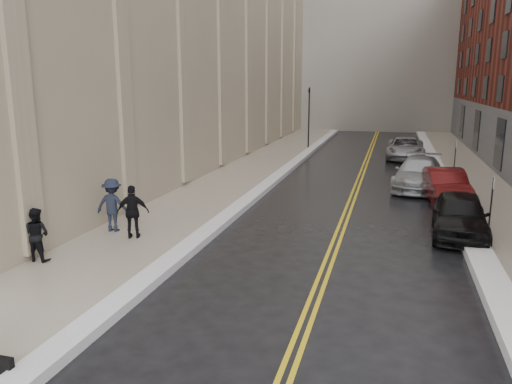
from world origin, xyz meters
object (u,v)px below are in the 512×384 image
Objects in this scene: car_black at (460,215)px; pedestrian_a at (37,234)px; pedestrian_c at (133,212)px; pedestrian_b at (113,205)px; car_silver_near at (419,173)px; car_silver_far at (405,148)px; car_maroon at (446,186)px.

pedestrian_a reaches higher than car_black.
pedestrian_a is 3.36m from pedestrian_c.
pedestrian_c is (1.16, -0.58, -0.04)m from pedestrian_b.
car_silver_near reaches higher than car_silver_far.
pedestrian_b is at bearing -98.70° from pedestrian_a.
pedestrian_b is at bearing -161.98° from car_black.
car_maroon is 0.83× the size of car_silver_near.
pedestrian_c is (1.72, 2.88, 0.11)m from pedestrian_a.
pedestrian_c is at bearing -146.59° from car_maroon.
pedestrian_a is at bearing -143.06° from car_maroon.
car_black reaches higher than car_silver_far.
pedestrian_b is (-12.44, -8.87, 0.36)m from car_maroon.
car_silver_far is (-0.49, 10.93, -0.02)m from car_silver_near.
car_silver_near is 3.38× the size of pedestrian_a.
car_silver_near is at bearing 104.64° from car_maroon.
pedestrian_a is at bearing -112.70° from car_silver_far.
pedestrian_c reaches higher than car_silver_near.
car_silver_far is 25.18m from pedestrian_c.
car_silver_far is at bearing -132.33° from pedestrian_c.
car_black is 8.58m from car_silver_near.
car_silver_far is 28.51m from pedestrian_a.
car_silver_near is (-1.11, 2.87, 0.04)m from car_maroon.
car_black is 2.39× the size of pedestrian_b.
car_maroon is at bearing 93.48° from car_black.
pedestrian_c is (-9.68, -23.24, 0.30)m from car_silver_far.
car_black is at bearing -96.55° from car_maroon.
car_maroon is 2.50× the size of pedestrian_c.
pedestrian_b is 1.04× the size of pedestrian_c.
car_silver_far is at bearing 90.07° from car_maroon.
pedestrian_c is at bearing -120.30° from pedestrian_a.
car_black is 2.49× the size of pedestrian_c.
car_black is 2.81× the size of pedestrian_a.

